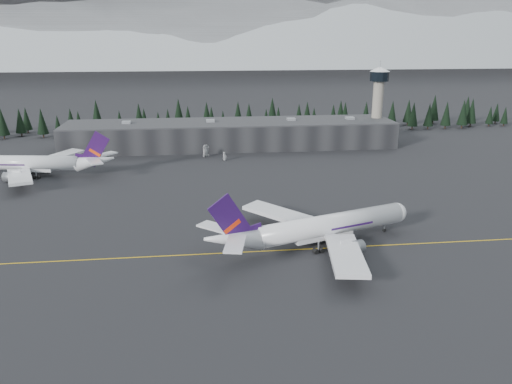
{
  "coord_description": "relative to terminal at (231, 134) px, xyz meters",
  "views": [
    {
      "loc": [
        -16.33,
        -117.94,
        52.46
      ],
      "look_at": [
        0.0,
        20.0,
        9.0
      ],
      "focal_mm": 35.0,
      "sensor_mm": 36.0,
      "label": 1
    }
  ],
  "objects": [
    {
      "name": "jet_main",
      "position": [
        12.85,
        -125.2,
        -1.3
      ],
      "size": [
        58.61,
        52.77,
        17.72
      ],
      "rotation": [
        0.0,
        0.0,
        0.32
      ],
      "color": "silver",
      "rests_on": "ground"
    },
    {
      "name": "mountain_ridge",
      "position": [
        0.0,
        875.0,
        -6.3
      ],
      "size": [
        4400.0,
        900.0,
        420.0
      ],
      "primitive_type": null,
      "color": "white",
      "rests_on": "ground"
    },
    {
      "name": "treeline",
      "position": [
        0.0,
        37.0,
        1.2
      ],
      "size": [
        360.0,
        20.0,
        15.0
      ],
      "primitive_type": "cube",
      "color": "black",
      "rests_on": "ground"
    },
    {
      "name": "ground",
      "position": [
        0.0,
        -125.0,
        -6.3
      ],
      "size": [
        1400.0,
        1400.0,
        0.0
      ],
      "primitive_type": "plane",
      "color": "black",
      "rests_on": "ground"
    },
    {
      "name": "gse_vehicle_a",
      "position": [
        -13.06,
        -20.73,
        -5.5
      ],
      "size": [
        5.2,
        6.27,
        1.59
      ],
      "primitive_type": "imported",
      "rotation": [
        0.0,
        0.0,
        0.54
      ],
      "color": "silver",
      "rests_on": "ground"
    },
    {
      "name": "gse_vehicle_b",
      "position": [
        -4.83,
        -28.66,
        -5.63
      ],
      "size": [
        4.23,
        2.57,
        1.34
      ],
      "primitive_type": "imported",
      "rotation": [
        0.0,
        0.0,
        -1.3
      ],
      "color": "silver",
      "rests_on": "ground"
    },
    {
      "name": "taxiline",
      "position": [
        0.0,
        -127.0,
        -6.29
      ],
      "size": [
        400.0,
        0.4,
        0.02
      ],
      "primitive_type": "cube",
      "color": "gold",
      "rests_on": "ground"
    },
    {
      "name": "terminal",
      "position": [
        0.0,
        0.0,
        0.0
      ],
      "size": [
        160.0,
        30.0,
        12.6
      ],
      "color": "black",
      "rests_on": "ground"
    },
    {
      "name": "control_tower",
      "position": [
        75.0,
        3.0,
        17.11
      ],
      "size": [
        10.0,
        10.0,
        37.7
      ],
      "color": "gray",
      "rests_on": "ground"
    },
    {
      "name": "jet_parked",
      "position": [
        -79.23,
        -45.03,
        -1.21
      ],
      "size": [
        61.07,
        55.99,
        18.03
      ],
      "rotation": [
        0.0,
        0.0,
        2.99
      ],
      "color": "silver",
      "rests_on": "ground"
    }
  ]
}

